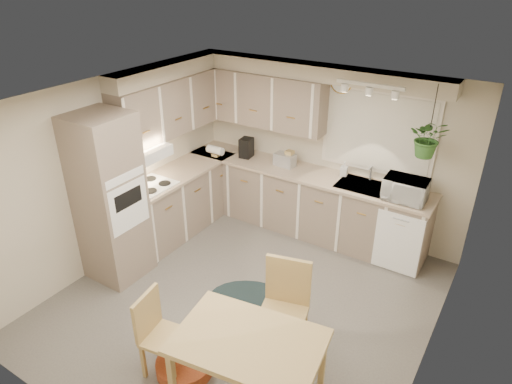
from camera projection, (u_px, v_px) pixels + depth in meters
floor at (245, 300)px, 5.39m from camera, size 4.20×4.20×0.00m
ceiling at (243, 102)px, 4.30m from camera, size 4.20×4.20×0.00m
wall_back at (326, 150)px, 6.42m from camera, size 4.00×0.04×2.40m
wall_front at (82, 335)px, 3.27m from camera, size 4.00×0.04×2.40m
wall_left at (113, 171)px, 5.79m from camera, size 0.04×4.20×2.40m
wall_right at (439, 274)px, 3.89m from camera, size 0.04×4.20×2.40m
base_cab_left at (181, 201)px, 6.65m from camera, size 0.60×1.85×0.90m
base_cab_back at (302, 202)px, 6.64m from camera, size 3.60×0.60×0.90m
counter_left at (179, 172)px, 6.43m from camera, size 0.64×1.89×0.04m
counter_back at (303, 172)px, 6.41m from camera, size 3.64×0.64×0.04m
oven_stack at (110, 199)px, 5.43m from camera, size 0.65×0.65×2.10m
wall_oven_face at (129, 206)px, 5.28m from camera, size 0.02×0.56×0.58m
upper_cab_left at (172, 106)px, 6.18m from camera, size 0.35×2.00×0.75m
upper_cab_back at (260, 99)px, 6.48m from camera, size 2.00×0.35×0.75m
soffit_left at (168, 70)px, 5.97m from camera, size 0.30×2.00×0.20m
soffit_back at (314, 71)px, 5.90m from camera, size 3.60×0.30×0.20m
cooktop at (151, 186)px, 5.98m from camera, size 0.52×0.58×0.02m
range_hood at (146, 153)px, 5.79m from camera, size 0.40×0.60×0.14m
window_blinds at (377, 133)px, 5.88m from camera, size 1.40×0.02×1.00m
window_frame at (378, 132)px, 5.89m from camera, size 1.50×0.02×1.10m
sink at (364, 189)px, 6.00m from camera, size 0.70×0.48×0.10m
dishwasher_front at (397, 244)px, 5.70m from camera, size 0.58×0.02×0.83m
track_light_bar at (370, 85)px, 5.16m from camera, size 0.80×0.04×0.04m
wall_clock at (342, 82)px, 5.88m from camera, size 0.30×0.03×0.30m
dining_table at (249, 373)px, 3.97m from camera, size 1.34×0.99×0.78m
chair_left at (166, 336)px, 4.30m from camera, size 0.47×0.47×0.87m
chair_back at (282, 314)px, 4.44m from camera, size 0.58×0.58×1.03m
braided_rug at (254, 306)px, 5.30m from camera, size 1.28×1.03×0.01m
pet_bed at (185, 365)px, 4.45m from camera, size 0.74×0.74×0.13m
microwave at (406, 187)px, 5.57m from camera, size 0.52×0.30×0.35m
soap_bottle at (344, 173)px, 6.24m from camera, size 0.12×0.22×0.09m
hanging_plant at (428, 142)px, 5.21m from camera, size 0.50×0.54×0.36m
coffee_maker at (246, 148)px, 6.80m from camera, size 0.19×0.22×0.29m
toaster at (285, 160)px, 6.53m from camera, size 0.31×0.19×0.18m
knife_block at (289, 158)px, 6.52m from camera, size 0.11×0.11×0.23m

